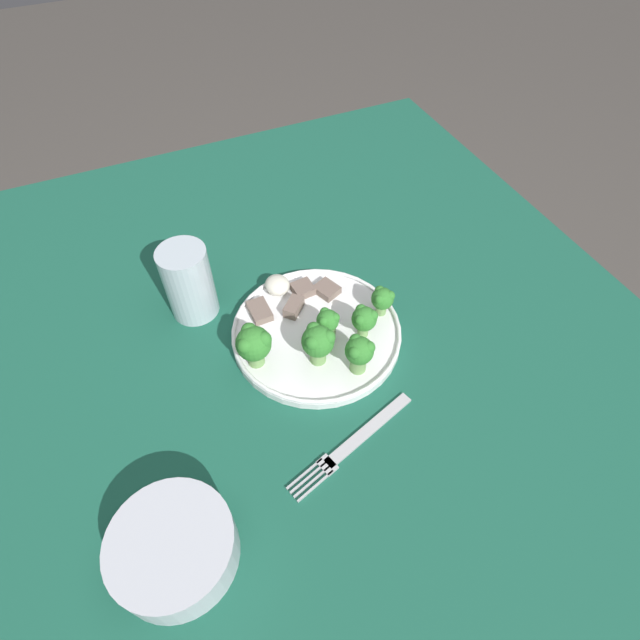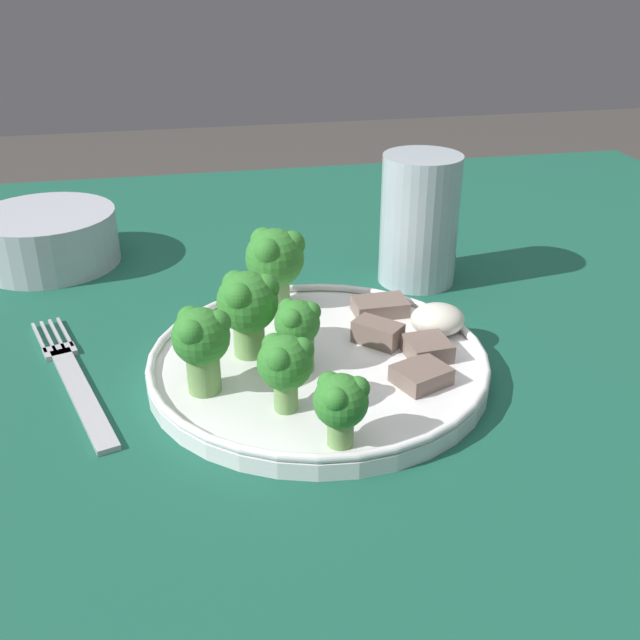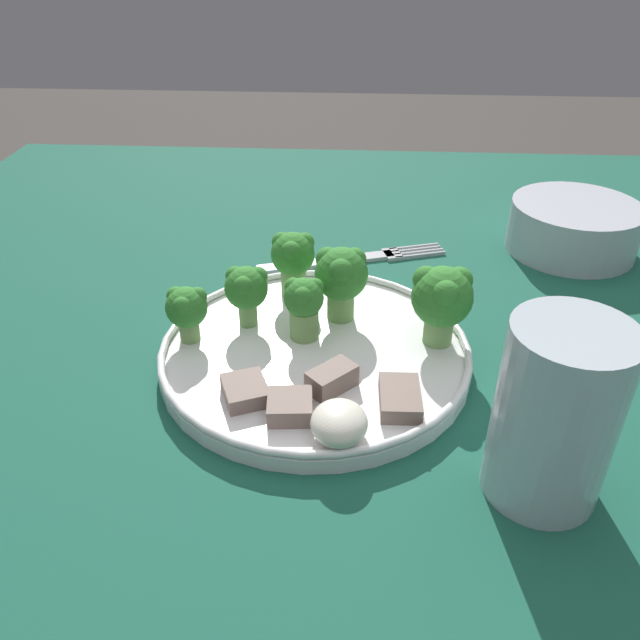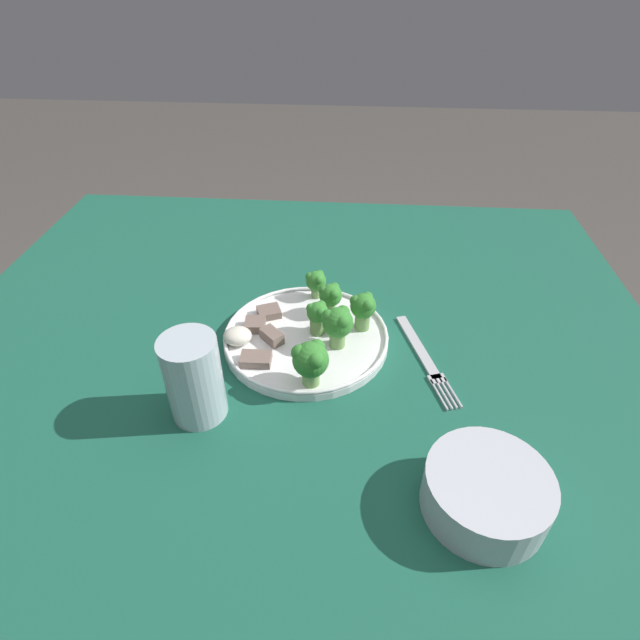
{
  "view_description": "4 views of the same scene",
  "coord_description": "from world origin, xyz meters",
  "views": [
    {
      "loc": [
        -0.43,
        0.15,
        1.29
      ],
      "look_at": [
        -0.03,
        -0.03,
        0.76
      ],
      "focal_mm": 28.0,
      "sensor_mm": 36.0,
      "label": 1
    },
    {
      "loc": [
        -0.11,
        -0.5,
        0.99
      ],
      "look_at": [
        -0.01,
        -0.01,
        0.74
      ],
      "focal_mm": 42.0,
      "sensor_mm": 36.0,
      "label": 2
    },
    {
      "loc": [
        0.39,
        0.0,
        1.01
      ],
      "look_at": [
        -0.01,
        -0.02,
        0.75
      ],
      "focal_mm": 35.0,
      "sensor_mm": 36.0,
      "label": 3
    },
    {
      "loc": [
        -0.08,
        0.55,
        1.2
      ],
      "look_at": [
        -0.03,
        -0.05,
        0.73
      ],
      "focal_mm": 28.0,
      "sensor_mm": 36.0,
      "label": 4
    }
  ],
  "objects": [
    {
      "name": "table",
      "position": [
        0.0,
        0.0,
        0.61
      ],
      "size": [
        1.12,
        1.05,
        0.7
      ],
      "color": "#195642",
      "rests_on": "ground_plane"
    },
    {
      "name": "dinner_plate",
      "position": [
        -0.01,
        -0.03,
        0.71
      ],
      "size": [
        0.25,
        0.25,
        0.02
      ],
      "color": "white",
      "rests_on": "table"
    },
    {
      "name": "fork",
      "position": [
        -0.19,
        -0.0,
        0.71
      ],
      "size": [
        0.08,
        0.2,
        0.0
      ],
      "color": "#B2B2B7",
      "rests_on": "table"
    },
    {
      "name": "cream_bowl",
      "position": [
        -0.23,
        0.23,
        0.73
      ],
      "size": [
        0.13,
        0.13,
        0.05
      ],
      "color": "#B7BCC6",
      "rests_on": "table"
    },
    {
      "name": "drinking_glass",
      "position": [
        0.11,
        0.12,
        0.76
      ],
      "size": [
        0.07,
        0.07,
        0.12
      ],
      "color": "#B2C1CC",
      "rests_on": "table"
    },
    {
      "name": "broccoli_floret_near_rim_left",
      "position": [
        -0.03,
        0.07,
        0.76
      ],
      "size": [
        0.05,
        0.05,
        0.07
      ],
      "color": "#709E56",
      "rests_on": "dinner_plate"
    },
    {
      "name": "broccoli_floret_center_left",
      "position": [
        -0.03,
        -0.04,
        0.75
      ],
      "size": [
        0.03,
        0.03,
        0.05
      ],
      "color": "#709E56",
      "rests_on": "dinner_plate"
    },
    {
      "name": "broccoli_floret_back_left",
      "position": [
        -0.05,
        -0.09,
        0.75
      ],
      "size": [
        0.04,
        0.04,
        0.05
      ],
      "color": "#709E56",
      "rests_on": "dinner_plate"
    },
    {
      "name": "broccoli_floret_front_left",
      "position": [
        -0.1,
        -0.05,
        0.76
      ],
      "size": [
        0.04,
        0.04,
        0.06
      ],
      "color": "#709E56",
      "rests_on": "dinner_plate"
    },
    {
      "name": "broccoli_floret_center_back",
      "position": [
        -0.06,
        -0.01,
        0.76
      ],
      "size": [
        0.05,
        0.04,
        0.07
      ],
      "color": "#709E56",
      "rests_on": "dinner_plate"
    },
    {
      "name": "broccoli_floret_mid_cluster",
      "position": [
        -0.02,
        -0.13,
        0.75
      ],
      "size": [
        0.03,
        0.03,
        0.05
      ],
      "color": "#709E56",
      "rests_on": "dinner_plate"
    },
    {
      "name": "meat_slice_front_slice",
      "position": [
        0.07,
        -0.04,
        0.72
      ],
      "size": [
        0.03,
        0.03,
        0.01
      ],
      "color": "#756056",
      "rests_on": "dinner_plate"
    },
    {
      "name": "meat_slice_middle_slice",
      "position": [
        0.05,
        0.04,
        0.72
      ],
      "size": [
        0.04,
        0.03,
        0.01
      ],
      "color": "#756056",
      "rests_on": "dinner_plate"
    },
    {
      "name": "meat_slice_rear_slice",
      "position": [
        0.05,
        -0.08,
        0.72
      ],
      "size": [
        0.04,
        0.04,
        0.01
      ],
      "color": "#756056",
      "rests_on": "dinner_plate"
    },
    {
      "name": "meat_slice_edge_slice",
      "position": [
        0.04,
        -0.01,
        0.73
      ],
      "size": [
        0.04,
        0.04,
        0.02
      ],
      "color": "#756056",
      "rests_on": "dinner_plate"
    },
    {
      "name": "sauce_dollop",
      "position": [
        0.09,
        -0.01,
        0.73
      ],
      "size": [
        0.04,
        0.04,
        0.02
      ],
      "color": "silver",
      "rests_on": "dinner_plate"
    }
  ]
}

